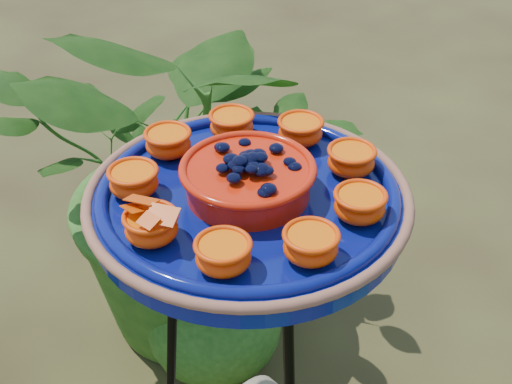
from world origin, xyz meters
TOP-DOWN VIEW (x-y plane):
  - tripod_stand at (-0.04, 0.13)m, footprint 0.38×0.38m
  - feeder_dish at (-0.04, 0.13)m, footprint 0.54×0.54m
  - shrub_back_left at (-0.60, 0.48)m, footprint 1.08×1.02m

SIDE VIEW (x-z plane):
  - shrub_back_left at x=-0.60m, z-range 0.00..0.97m
  - tripod_stand at x=-0.04m, z-range 0.09..0.94m
  - feeder_dish at x=-0.04m, z-range 0.84..0.94m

